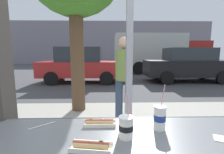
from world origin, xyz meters
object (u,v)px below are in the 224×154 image
(parked_car_red, at_px, (81,65))
(hotdog_tray_near, at_px, (100,123))
(parked_car_black, at_px, (188,65))
(pedestrian, at_px, (124,75))
(soda_cup_left, at_px, (160,117))
(box_truck, at_px, (158,52))
(soda_cup_right, at_px, (126,127))
(hotdog_tray_far, at_px, (91,146))

(parked_car_red, bearing_deg, hotdog_tray_near, -79.70)
(parked_car_black, height_order, pedestrian, pedestrian)
(soda_cup_left, distance_m, parked_car_black, 8.19)
(parked_car_black, relative_size, box_truck, 0.64)
(soda_cup_left, bearing_deg, hotdog_tray_near, 170.34)
(soda_cup_left, relative_size, box_truck, 0.05)
(soda_cup_right, bearing_deg, hotdog_tray_far, -150.16)
(pedestrian, bearing_deg, soda_cup_left, -88.03)
(box_truck, height_order, pedestrian, box_truck)
(soda_cup_left, height_order, parked_car_black, parked_car_black)
(box_truck, bearing_deg, soda_cup_right, -108.02)
(soda_cup_right, relative_size, parked_car_black, 0.07)
(hotdog_tray_near, bearing_deg, soda_cup_right, -46.27)
(hotdog_tray_near, distance_m, parked_car_red, 7.31)
(hotdog_tray_near, distance_m, parked_car_black, 8.33)
(hotdog_tray_near, bearing_deg, soda_cup_left, -9.66)
(hotdog_tray_far, xyz_separation_m, parked_car_black, (4.24, 7.50, -0.08))
(hotdog_tray_far, distance_m, parked_car_black, 8.61)
(soda_cup_left, bearing_deg, box_truck, 72.97)
(soda_cup_left, relative_size, parked_car_red, 0.08)
(parked_car_black, bearing_deg, pedestrian, -125.66)
(parked_car_red, height_order, pedestrian, parked_car_red)
(hotdog_tray_near, bearing_deg, parked_car_red, 100.30)
(soda_cup_left, xyz_separation_m, box_truck, (3.47, 11.32, 0.54))
(soda_cup_left, xyz_separation_m, parked_car_red, (-1.74, 7.26, -0.14))
(parked_car_red, bearing_deg, hotdog_tray_far, -80.36)
(parked_car_black, bearing_deg, parked_car_red, -180.00)
(pedestrian, bearing_deg, parked_car_red, 107.33)
(box_truck, bearing_deg, pedestrian, -110.57)
(hotdog_tray_far, bearing_deg, box_truck, 71.22)
(soda_cup_right, height_order, box_truck, box_truck)
(hotdog_tray_far, bearing_deg, pedestrian, 79.51)
(parked_car_red, bearing_deg, soda_cup_left, -76.56)
(soda_cup_right, distance_m, pedestrian, 2.03)
(soda_cup_left, relative_size, parked_car_black, 0.08)
(soda_cup_right, xyz_separation_m, box_truck, (3.72, 11.43, 0.56))
(hotdog_tray_near, bearing_deg, pedestrian, 78.77)
(hotdog_tray_near, xyz_separation_m, parked_car_black, (4.21, 7.19, -0.08))
(box_truck, distance_m, pedestrian, 10.07)
(soda_cup_right, distance_m, box_truck, 12.04)
(hotdog_tray_near, distance_m, box_truck, 11.92)
(soda_cup_right, bearing_deg, box_truck, 71.98)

